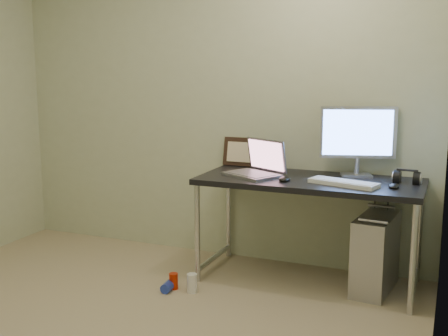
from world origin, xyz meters
TOP-DOWN VIEW (x-y plane):
  - wall_back at (0.00, 1.75)m, footprint 3.50×0.02m
  - wall_right at (1.75, 0.00)m, footprint 0.02×3.50m
  - desk at (0.88, 1.41)m, footprint 1.54×0.67m
  - tower_computer at (1.34, 1.44)m, footprint 0.28×0.52m
  - cable_a at (1.29, 1.70)m, footprint 0.01×0.16m
  - cable_b at (1.38, 1.68)m, footprint 0.02×0.11m
  - can_red at (0.06, 0.92)m, footprint 0.08×0.08m
  - can_white at (0.20, 0.91)m, footprint 0.07×0.07m
  - can_blue at (0.04, 0.87)m, footprint 0.08×0.13m
  - laptop at (0.50, 1.40)m, footprint 0.47×0.44m
  - monitor at (1.16, 1.64)m, footprint 0.52×0.21m
  - keyboard at (1.13, 1.30)m, footprint 0.48×0.27m
  - mouse_right at (1.45, 1.32)m, footprint 0.08×0.11m
  - mouse_left at (0.74, 1.27)m, footprint 0.09×0.13m
  - headphones at (1.51, 1.52)m, footprint 0.18×0.11m
  - picture_frame at (0.24, 1.73)m, footprint 0.28×0.08m
  - webcam at (0.49, 1.69)m, footprint 0.05×0.04m

SIDE VIEW (x-z plane):
  - can_blue at x=0.04m, z-range 0.00..0.07m
  - can_red at x=0.06m, z-range 0.00..0.11m
  - can_white at x=0.20m, z-range 0.00..0.13m
  - tower_computer at x=1.34m, z-range -0.02..0.54m
  - cable_b at x=1.38m, z-range 0.02..0.74m
  - cable_a at x=1.29m, z-range 0.06..0.74m
  - desk at x=0.88m, z-range 0.29..1.04m
  - keyboard at x=1.13m, z-range 0.75..0.78m
  - mouse_right at x=1.45m, z-range 0.75..0.79m
  - mouse_left at x=0.74m, z-range 0.75..0.79m
  - headphones at x=1.51m, z-range 0.72..0.84m
  - laptop at x=0.50m, z-range 0.68..0.94m
  - webcam at x=0.49m, z-range 0.78..0.90m
  - picture_frame at x=0.24m, z-range 0.75..0.97m
  - monitor at x=1.16m, z-range 0.79..1.29m
  - wall_back at x=0.00m, z-range 0.00..2.50m
  - wall_right at x=1.75m, z-range 0.00..2.50m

